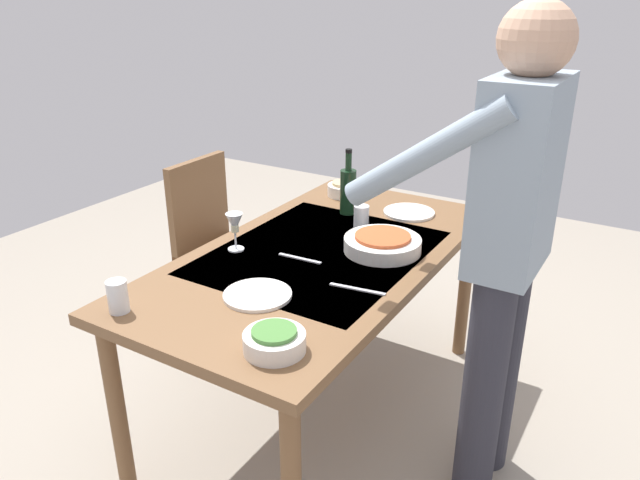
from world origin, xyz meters
The scene contains 15 objects.
ground_plane centered at (0.00, 0.00, 0.00)m, with size 6.00×6.00×0.00m, color #9E9384.
dining_table centered at (0.00, 0.00, 0.68)m, with size 1.65×0.86×0.76m.
chair_near centered at (-0.32, -0.81, 0.53)m, with size 0.40×0.40×0.91m.
person_server centered at (0.01, 0.69, 0.96)m, with size 0.42×0.61×1.69m.
wine_bottle centered at (-0.43, -0.12, 0.87)m, with size 0.07×0.07×0.30m.
wine_glass_left centered at (0.15, -0.29, 0.86)m, with size 0.07×0.07×0.15m.
water_cup_near_left centered at (0.73, -0.31, 0.81)m, with size 0.07×0.07×0.11m, color silver.
water_cup_near_right centered at (-0.30, 0.02, 0.81)m, with size 0.06×0.06×0.10m, color silver.
serving_bowl_pasta centered at (-0.13, 0.20, 0.79)m, with size 0.30×0.30×0.07m.
side_bowl_salad centered at (0.65, 0.24, 0.79)m, with size 0.18×0.18×0.07m.
side_bowl_bread centered at (-0.64, -0.25, 0.79)m, with size 0.16×0.16×0.07m.
dinner_plate_near centered at (-0.57, 0.12, 0.76)m, with size 0.23×0.23×0.01m, color white.
dinner_plate_far centered at (0.42, 0.01, 0.76)m, with size 0.23×0.23×0.01m, color white.
table_knife centered at (0.20, 0.27, 0.76)m, with size 0.01×0.20×0.01m, color silver.
table_fork centered at (0.10, -0.03, 0.76)m, with size 0.01×0.18×0.01m, color silver.
Camera 1 is at (1.84, 1.12, 1.73)m, focal length 34.11 mm.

